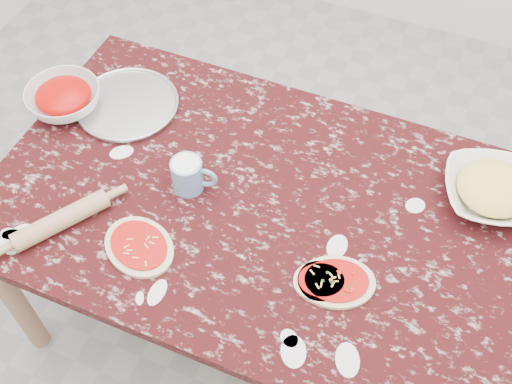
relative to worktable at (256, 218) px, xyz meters
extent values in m
plane|color=gray|center=(0.00, 0.00, -0.67)|extent=(4.00, 4.00, 0.00)
cube|color=black|center=(0.00, 0.00, 0.06)|extent=(1.60, 1.00, 0.04)
cube|color=#8E6A50|center=(0.00, 0.00, 0.00)|extent=(1.50, 0.90, 0.08)
cylinder|color=#8E6A50|center=(-0.72, -0.42, -0.31)|extent=(0.07, 0.07, 0.71)
cylinder|color=#8E6A50|center=(-0.72, 0.42, -0.31)|extent=(0.07, 0.07, 0.71)
cylinder|color=#8E6A50|center=(0.72, 0.42, -0.31)|extent=(0.07, 0.07, 0.71)
cylinder|color=#B2B2B7|center=(-0.55, 0.20, 0.09)|extent=(0.41, 0.41, 0.01)
imported|color=white|center=(-0.74, 0.12, 0.12)|extent=(0.26, 0.26, 0.08)
imported|color=white|center=(0.64, 0.28, 0.12)|extent=(0.35, 0.35, 0.07)
cylinder|color=#678DBE|center=(-0.21, -0.02, 0.14)|extent=(0.09, 0.09, 0.11)
torus|color=#678DBE|center=(-0.16, -0.01, 0.14)|extent=(0.08, 0.03, 0.08)
cylinder|color=silver|center=(-0.21, -0.02, 0.18)|extent=(0.07, 0.07, 0.01)
ellipsoid|color=beige|center=(-0.24, -0.27, 0.09)|extent=(0.27, 0.25, 0.01)
ellipsoid|color=red|center=(-0.24, -0.27, 0.10)|extent=(0.22, 0.20, 0.00)
ellipsoid|color=beige|center=(0.27, -0.18, 0.09)|extent=(0.19, 0.17, 0.01)
ellipsoid|color=red|center=(0.27, -0.18, 0.10)|extent=(0.16, 0.14, 0.00)
ellipsoid|color=beige|center=(0.31, -0.17, 0.09)|extent=(0.26, 0.23, 0.01)
ellipsoid|color=red|center=(0.31, -0.17, 0.10)|extent=(0.21, 0.19, 0.00)
cylinder|color=tan|center=(-0.48, -0.29, 0.11)|extent=(0.20, 0.27, 0.06)
camera|label=1|loc=(0.42, -1.00, 1.59)|focal=43.62mm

